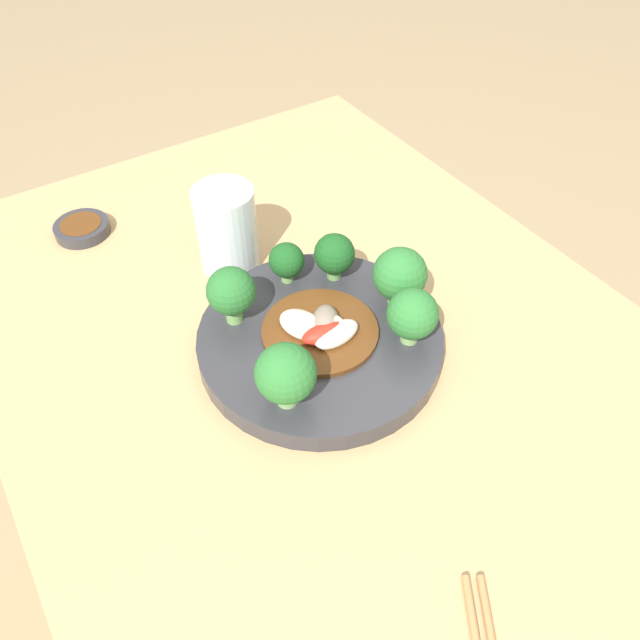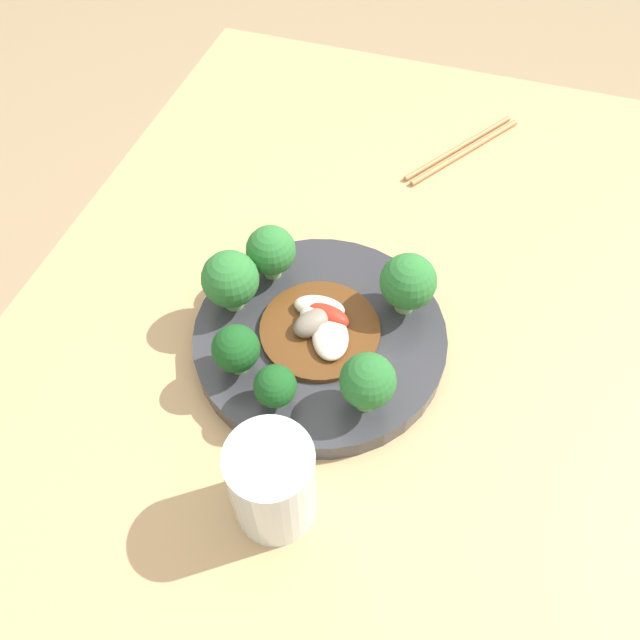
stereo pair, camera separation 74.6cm
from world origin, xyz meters
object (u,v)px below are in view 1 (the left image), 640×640
(sauce_dish, at_px, (82,228))
(broccoli_north, at_px, (400,275))
(broccoli_northeast, at_px, (412,315))
(drinking_glass, at_px, (227,229))
(broccoli_west, at_px, (286,261))
(stirfry_center, at_px, (321,329))
(broccoli_southwest, at_px, (231,292))
(plate, at_px, (320,341))
(broccoli_northwest, at_px, (334,254))
(broccoli_southeast, at_px, (286,374))

(sauce_dish, bearing_deg, broccoli_north, 35.87)
(broccoli_northeast, height_order, drinking_glass, drinking_glass)
(broccoli_west, distance_m, stirfry_center, 0.10)
(broccoli_southwest, distance_m, broccoli_west, 0.09)
(plate, relative_size, broccoli_northwest, 4.56)
(plate, height_order, sauce_dish, plate)
(sauce_dish, bearing_deg, broccoli_west, 33.78)
(broccoli_southwest, relative_size, broccoli_northwest, 1.19)
(broccoli_north, bearing_deg, broccoli_west, -139.28)
(plate, xyz_separation_m, broccoli_north, (0.01, 0.10, 0.05))
(sauce_dish, bearing_deg, broccoli_northeast, 29.56)
(broccoli_northeast, bearing_deg, broccoli_west, -158.28)
(drinking_glass, bearing_deg, broccoli_north, 31.58)
(broccoli_north, bearing_deg, broccoli_northeast, -24.97)
(broccoli_northeast, bearing_deg, broccoli_north, 155.03)
(broccoli_west, height_order, stirfry_center, broccoli_west)
(broccoli_northeast, xyz_separation_m, stirfry_center, (-0.06, -0.07, -0.03))
(broccoli_southeast, height_order, broccoli_north, same)
(broccoli_southwest, bearing_deg, broccoli_west, 106.46)
(broccoli_northeast, bearing_deg, drinking_glass, -159.32)
(broccoli_northeast, relative_size, broccoli_southwest, 0.95)
(broccoli_southeast, bearing_deg, plate, 127.61)
(broccoli_southwest, relative_size, drinking_glass, 0.64)
(broccoli_north, distance_m, stirfry_center, 0.10)
(broccoli_northwest, bearing_deg, drinking_glass, -145.09)
(broccoli_west, bearing_deg, sauce_dish, -146.22)
(broccoli_northeast, bearing_deg, broccoli_northwest, -174.88)
(broccoli_southeast, relative_size, stirfry_center, 0.57)
(plate, height_order, broccoli_northwest, broccoli_northwest)
(broccoli_southeast, height_order, stirfry_center, broccoli_southeast)
(plate, bearing_deg, drinking_glass, -174.88)
(broccoli_north, xyz_separation_m, broccoli_northwest, (-0.07, -0.04, -0.01))
(sauce_dish, bearing_deg, broccoli_southwest, 17.39)
(plate, relative_size, broccoli_north, 3.72)
(broccoli_north, relative_size, stirfry_center, 0.57)
(broccoli_southwest, distance_m, stirfry_center, 0.10)
(broccoli_northeast, relative_size, broccoli_northwest, 1.12)
(plate, relative_size, broccoli_west, 5.25)
(stirfry_center, bearing_deg, broccoli_north, 87.92)
(broccoli_north, relative_size, broccoli_southwest, 1.03)
(broccoli_southeast, xyz_separation_m, sauce_dish, (-0.40, -0.08, -0.06))
(stirfry_center, bearing_deg, sauce_dish, -156.12)
(broccoli_southeast, relative_size, drinking_glass, 0.67)
(broccoli_north, distance_m, broccoli_northwest, 0.08)
(drinking_glass, bearing_deg, sauce_dish, -139.69)
(broccoli_northeast, relative_size, sauce_dish, 0.92)
(broccoli_southeast, distance_m, sauce_dish, 0.41)
(broccoli_southeast, xyz_separation_m, broccoli_southwest, (-0.13, 0.01, 0.00))
(broccoli_southwest, bearing_deg, plate, 44.82)
(broccoli_northwest, xyz_separation_m, stirfry_center, (0.07, -0.06, -0.02))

